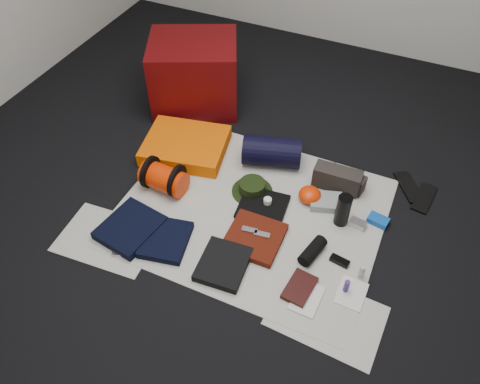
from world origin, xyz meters
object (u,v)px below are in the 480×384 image
at_px(navy_duffel, 272,152).
at_px(stuff_sack, 164,179).
at_px(water_bottle, 343,210).
at_px(paperback_book, 300,288).
at_px(red_cabinet, 195,74).
at_px(sleeping_pad, 186,146).
at_px(compact_camera, 358,224).

bearing_deg(navy_duffel, stuff_sack, -153.91).
xyz_separation_m(stuff_sack, water_bottle, (1.14, 0.19, 0.02)).
height_order(stuff_sack, paperback_book, stuff_sack).
xyz_separation_m(navy_duffel, paperback_book, (0.51, -0.87, -0.09)).
bearing_deg(stuff_sack, water_bottle, 9.61).
bearing_deg(paperback_book, water_bottle, 89.22).
distance_m(stuff_sack, water_bottle, 1.15).
bearing_deg(water_bottle, red_cabinet, 152.36).
xyz_separation_m(sleeping_pad, water_bottle, (1.18, -0.18, 0.06)).
height_order(navy_duffel, compact_camera, navy_duffel).
relative_size(sleeping_pad, stuff_sack, 1.90).
relative_size(sleeping_pad, water_bottle, 2.53).
height_order(red_cabinet, sleeping_pad, red_cabinet).
xyz_separation_m(stuff_sack, navy_duffel, (0.55, 0.51, 0.02)).
xyz_separation_m(navy_duffel, compact_camera, (0.69, -0.31, -0.08)).
bearing_deg(navy_duffel, paperback_book, -76.32).
xyz_separation_m(navy_duffel, water_bottle, (0.59, -0.32, 0.01)).
relative_size(red_cabinet, sleeping_pad, 1.14).
height_order(stuff_sack, navy_duffel, navy_duffel).
relative_size(stuff_sack, paperback_book, 1.41).
relative_size(red_cabinet, water_bottle, 2.88).
height_order(sleeping_pad, navy_duffel, navy_duffel).
xyz_separation_m(red_cabinet, navy_duffel, (0.80, -0.41, -0.16)).
height_order(water_bottle, paperback_book, water_bottle).
bearing_deg(sleeping_pad, paperback_book, -33.62).
bearing_deg(red_cabinet, stuff_sack, -99.57).
distance_m(navy_duffel, compact_camera, 0.76).
relative_size(water_bottle, compact_camera, 2.24).
distance_m(red_cabinet, compact_camera, 1.67).
distance_m(sleeping_pad, compact_camera, 1.30).
distance_m(red_cabinet, navy_duffel, 0.91).
relative_size(red_cabinet, stuff_sack, 2.16).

